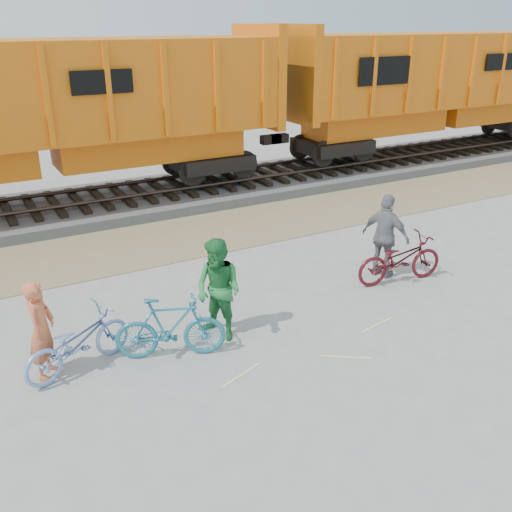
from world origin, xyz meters
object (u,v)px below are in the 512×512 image
object	(u,v)px
bicycle_teal	(170,328)
bicycle_maroon	(400,259)
hopper_car_right	(440,83)
bicycle_blue	(78,342)
person_man	(218,290)
person_woman	(385,236)
hopper_car_center	(39,111)
person_solo	(42,330)

from	to	relation	value
bicycle_teal	bicycle_maroon	distance (m)	5.45
hopper_car_right	bicycle_maroon	world-z (taller)	hopper_car_right
bicycle_blue	person_man	size ratio (longest dim) A/B	1.03
bicycle_teal	person_man	distance (m)	1.09
person_woman	hopper_car_right	bearing A→B (deg)	-71.96
hopper_car_right	bicycle_blue	distance (m)	18.37
hopper_car_center	hopper_car_right	distance (m)	15.00
bicycle_teal	bicycle_maroon	xyz separation A→B (m)	(5.43, 0.40, -0.03)
bicycle_blue	person_solo	size ratio (longest dim) A/B	1.16
hopper_car_right	bicycle_teal	distance (m)	17.29
bicycle_blue	bicycle_teal	bearing A→B (deg)	-124.21
person_man	hopper_car_right	bearing A→B (deg)	95.95
person_man	hopper_car_center	bearing A→B (deg)	162.61
hopper_car_center	bicycle_maroon	distance (m)	10.38
hopper_car_right	person_man	world-z (taller)	hopper_car_right
bicycle_teal	bicycle_maroon	size ratio (longest dim) A/B	0.92
hopper_car_right	bicycle_teal	xyz separation A→B (m)	(-14.73, -8.72, -2.45)
bicycle_teal	person_solo	bearing A→B (deg)	97.61
person_man	bicycle_maroon	bearing A→B (deg)	66.78
bicycle_maroon	person_man	bearing A→B (deg)	101.57
hopper_car_center	hopper_car_right	bearing A→B (deg)	0.00
hopper_car_center	person_woman	distance (m)	9.91
bicycle_maroon	person_solo	xyz separation A→B (m)	(-7.38, 0.08, 0.29)
person_man	person_woman	xyz separation A→B (m)	(4.33, 0.60, 0.01)
bicycle_maroon	person_woman	bearing A→B (deg)	22.96
bicycle_blue	person_solo	xyz separation A→B (m)	(-0.50, 0.10, 0.32)
bicycle_teal	person_man	bearing A→B (deg)	-57.21
bicycle_maroon	person_woman	world-z (taller)	person_woman
hopper_car_center	person_man	world-z (taller)	hopper_car_center
hopper_car_right	person_man	size ratio (longest dim) A/B	7.51
hopper_car_right	person_man	xyz separation A→B (m)	(-13.73, -8.52, -2.07)
bicycle_blue	person_woman	distance (m)	6.81
bicycle_maroon	person_man	distance (m)	4.46
bicycle_blue	person_man	world-z (taller)	person_man
hopper_car_center	hopper_car_right	xyz separation A→B (m)	(15.00, 0.00, 0.00)
hopper_car_right	bicycle_teal	bearing A→B (deg)	-149.38
hopper_car_right	bicycle_maroon	xyz separation A→B (m)	(-9.30, -8.31, -2.48)
hopper_car_center	bicycle_teal	bearing A→B (deg)	-88.23
hopper_car_right	person_solo	distance (m)	18.73
bicycle_teal	person_woman	xyz separation A→B (m)	(5.33, 0.80, 0.39)
hopper_car_center	person_solo	world-z (taller)	hopper_car_center
bicycle_teal	person_solo	distance (m)	2.02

